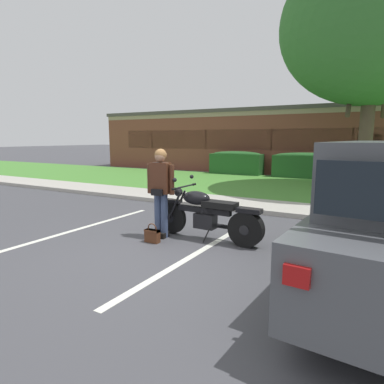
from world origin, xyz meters
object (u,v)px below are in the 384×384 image
Objects in this scene: rider_person at (161,186)px; hedge_center_left at (308,165)px; motorcycle at (211,215)px; brick_building at (291,140)px; shade_tree at (375,25)px; hedge_left at (236,162)px; handbag at (152,235)px.

rider_person is 0.54× the size of hedge_center_left.
motorcycle is 0.10× the size of brick_building.
hedge_center_left is (-2.38, 2.88, -4.99)m from shade_tree.
shade_tree is (2.26, 7.83, 5.16)m from motorcycle.
hedge_left is 0.12× the size of brick_building.
handbag is at bearing -110.28° from shade_tree.
hedge_left is at bearing 103.99° from handbag.
brick_building is at bearing 73.41° from hedge_left.
rider_person is 0.08× the size of brick_building.
rider_person is 9.88m from shade_tree.
rider_person reaches higher than handbag.
rider_person reaches higher than motorcycle.
motorcycle is 0.83× the size of hedge_left.
handbag is (0.05, -0.37, -0.85)m from rider_person.
rider_person is 0.93m from handbag.
handbag is at bearing -85.72° from brick_building.
shade_tree is at bearing -50.37° from hedge_center_left.
rider_person is at bearing -75.81° from hedge_left.
hedge_left is (-2.78, 10.99, -0.34)m from rider_person.
rider_person is 0.63× the size of hedge_left.
brick_building is (-2.00, 5.31, 1.11)m from hedge_center_left.
rider_person is at bearing -94.16° from hedge_center_left.
shade_tree is at bearing 68.56° from rider_person.
hedge_left is 5.65m from brick_building.
shade_tree is 8.29m from hedge_left.
shade_tree is 2.61× the size of hedge_center_left.
rider_person reaches higher than hedge_center_left.
handbag is 0.13× the size of hedge_left.
motorcycle is 10.72m from hedge_center_left.
handbag is at bearing -143.69° from motorcycle.
motorcycle is at bearing 36.31° from handbag.
handbag is 0.11× the size of hedge_center_left.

